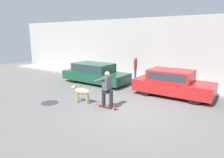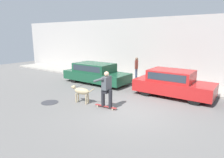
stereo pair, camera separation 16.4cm
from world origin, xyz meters
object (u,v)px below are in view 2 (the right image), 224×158
(dog, at_px, (81,91))
(parked_car_1, at_px, (173,84))
(skateboarder, at_px, (106,88))
(parked_car_0, at_px, (96,73))
(pedestrian_with_bag, at_px, (136,67))

(dog, bearing_deg, parked_car_1, -140.02)
(parked_car_1, height_order, skateboarder, skateboarder)
(skateboarder, bearing_deg, parked_car_0, -48.69)
(parked_car_0, xyz_separation_m, pedestrian_with_bag, (1.91, 2.01, 0.30))
(dog, xyz_separation_m, skateboarder, (1.38, 0.09, 0.37))
(parked_car_1, height_order, dog, parked_car_1)
(skateboarder, relative_size, pedestrian_with_bag, 1.51)
(dog, height_order, pedestrian_with_bag, pedestrian_with_bag)
(parked_car_0, xyz_separation_m, skateboarder, (3.35, -3.35, 0.27))
(parked_car_1, relative_size, skateboarder, 1.70)
(parked_car_0, bearing_deg, skateboarder, -44.16)
(parked_car_1, bearing_deg, dog, -132.17)
(dog, bearing_deg, skateboarder, 175.86)
(parked_car_1, bearing_deg, pedestrian_with_bag, 147.76)
(parked_car_0, xyz_separation_m, parked_car_1, (5.09, -0.00, 0.02))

